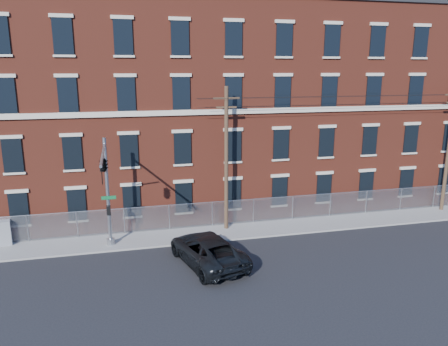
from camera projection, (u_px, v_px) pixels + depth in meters
ground at (216, 266)px, 25.24m from camera, size 140.00×140.00×0.00m
sidewalk at (356, 220)px, 32.68m from camera, size 65.00×3.00×0.12m
mill_building at (311, 104)px, 39.22m from camera, size 55.30×14.32×16.30m
chain_link_fence at (348, 203)px, 33.67m from camera, size 59.06×0.06×1.85m
traffic_signal_mast at (105, 174)px, 24.66m from camera, size 0.90×6.75×7.00m
utility_pole_near at (226, 157)px, 29.73m from camera, size 1.80×0.28×10.00m
pickup_truck at (207, 250)px, 25.38m from camera, size 4.33×6.73×1.73m
utility_cabinet at (0, 233)px, 27.75m from camera, size 1.40×0.88×1.63m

